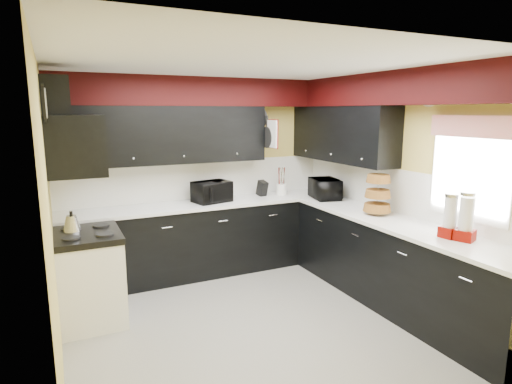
% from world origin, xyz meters
% --- Properties ---
extents(ground, '(3.60, 3.60, 0.00)m').
position_xyz_m(ground, '(0.00, 0.00, 0.00)').
color(ground, gray).
rests_on(ground, ground).
extents(wall_back, '(3.60, 0.06, 2.50)m').
position_xyz_m(wall_back, '(0.00, 1.80, 1.25)').
color(wall_back, '#E0C666').
rests_on(wall_back, ground).
extents(wall_right, '(0.06, 3.60, 2.50)m').
position_xyz_m(wall_right, '(1.80, 0.00, 1.25)').
color(wall_right, '#E0C666').
rests_on(wall_right, ground).
extents(wall_left, '(0.06, 3.60, 2.50)m').
position_xyz_m(wall_left, '(-1.80, 0.00, 1.25)').
color(wall_left, '#E0C666').
rests_on(wall_left, ground).
extents(ceiling, '(3.60, 3.60, 0.06)m').
position_xyz_m(ceiling, '(0.00, 0.00, 2.50)').
color(ceiling, white).
rests_on(ceiling, wall_back).
extents(cab_back, '(3.60, 0.60, 0.90)m').
position_xyz_m(cab_back, '(0.00, 1.50, 0.45)').
color(cab_back, black).
rests_on(cab_back, ground).
extents(cab_right, '(0.60, 3.00, 0.90)m').
position_xyz_m(cab_right, '(1.50, -0.30, 0.45)').
color(cab_right, black).
rests_on(cab_right, ground).
extents(counter_back, '(3.62, 0.64, 0.04)m').
position_xyz_m(counter_back, '(0.00, 1.50, 0.92)').
color(counter_back, white).
rests_on(counter_back, cab_back).
extents(counter_right, '(0.64, 3.02, 0.04)m').
position_xyz_m(counter_right, '(1.50, -0.30, 0.92)').
color(counter_right, white).
rests_on(counter_right, cab_right).
extents(splash_back, '(3.60, 0.02, 0.50)m').
position_xyz_m(splash_back, '(0.00, 1.79, 1.19)').
color(splash_back, white).
rests_on(splash_back, counter_back).
extents(splash_right, '(0.02, 3.60, 0.50)m').
position_xyz_m(splash_right, '(1.79, 0.00, 1.19)').
color(splash_right, white).
rests_on(splash_right, counter_right).
extents(upper_back, '(2.60, 0.35, 0.70)m').
position_xyz_m(upper_back, '(-0.50, 1.62, 1.80)').
color(upper_back, black).
rests_on(upper_back, wall_back).
extents(upper_right, '(0.35, 1.80, 0.70)m').
position_xyz_m(upper_right, '(1.62, 0.90, 1.80)').
color(upper_right, black).
rests_on(upper_right, wall_right).
extents(soffit_back, '(3.60, 0.36, 0.35)m').
position_xyz_m(soffit_back, '(0.00, 1.62, 2.33)').
color(soffit_back, black).
rests_on(soffit_back, wall_back).
extents(soffit_right, '(0.36, 3.24, 0.35)m').
position_xyz_m(soffit_right, '(1.62, -0.18, 2.33)').
color(soffit_right, black).
rests_on(soffit_right, wall_right).
extents(stove, '(0.60, 0.75, 0.86)m').
position_xyz_m(stove, '(-1.50, 0.75, 0.43)').
color(stove, white).
rests_on(stove, ground).
extents(cooktop, '(0.62, 0.77, 0.06)m').
position_xyz_m(cooktop, '(-1.50, 0.75, 0.89)').
color(cooktop, black).
rests_on(cooktop, stove).
extents(hood, '(0.50, 0.78, 0.55)m').
position_xyz_m(hood, '(-1.55, 0.75, 1.78)').
color(hood, black).
rests_on(hood, wall_left).
extents(hood_duct, '(0.24, 0.40, 0.40)m').
position_xyz_m(hood_duct, '(-1.68, 0.75, 2.20)').
color(hood_duct, black).
rests_on(hood_duct, wall_left).
extents(window, '(0.03, 0.86, 0.96)m').
position_xyz_m(window, '(1.79, -0.90, 1.55)').
color(window, white).
rests_on(window, wall_right).
extents(valance, '(0.04, 0.88, 0.20)m').
position_xyz_m(valance, '(1.73, -0.90, 1.95)').
color(valance, red).
rests_on(valance, wall_right).
extents(pan_top, '(0.03, 0.22, 0.40)m').
position_xyz_m(pan_top, '(0.82, 1.55, 2.00)').
color(pan_top, black).
rests_on(pan_top, upper_back).
extents(pan_mid, '(0.03, 0.28, 0.46)m').
position_xyz_m(pan_mid, '(0.82, 1.42, 1.75)').
color(pan_mid, black).
rests_on(pan_mid, upper_back).
extents(pan_low, '(0.03, 0.24, 0.42)m').
position_xyz_m(pan_low, '(0.82, 1.68, 1.72)').
color(pan_low, black).
rests_on(pan_low, upper_back).
extents(cut_board, '(0.03, 0.26, 0.35)m').
position_xyz_m(cut_board, '(0.83, 1.30, 1.80)').
color(cut_board, white).
rests_on(cut_board, upper_back).
extents(baskets, '(0.27, 0.27, 0.50)m').
position_xyz_m(baskets, '(1.52, 0.05, 1.18)').
color(baskets, brown).
rests_on(baskets, upper_right).
extents(clock, '(0.03, 0.30, 0.30)m').
position_xyz_m(clock, '(-1.77, 0.25, 2.15)').
color(clock, black).
rests_on(clock, wall_left).
extents(deco_plate, '(0.03, 0.24, 0.24)m').
position_xyz_m(deco_plate, '(1.77, -0.35, 2.25)').
color(deco_plate, white).
rests_on(deco_plate, wall_right).
extents(toaster_oven, '(0.53, 0.47, 0.26)m').
position_xyz_m(toaster_oven, '(0.07, 1.49, 1.07)').
color(toaster_oven, black).
rests_on(toaster_oven, counter_back).
extents(microwave, '(0.43, 0.54, 0.26)m').
position_xyz_m(microwave, '(1.50, 1.04, 1.07)').
color(microwave, black).
rests_on(microwave, counter_right).
extents(utensil_crock, '(0.15, 0.15, 0.15)m').
position_xyz_m(utensil_crock, '(1.10, 1.52, 1.02)').
color(utensil_crock, white).
rests_on(utensil_crock, counter_back).
extents(knife_block, '(0.12, 0.15, 0.21)m').
position_xyz_m(knife_block, '(0.82, 1.56, 1.04)').
color(knife_block, black).
rests_on(knife_block, counter_back).
extents(kettle, '(0.23, 0.23, 0.15)m').
position_xyz_m(kettle, '(-1.62, 0.87, 1.00)').
color(kettle, '#A3A3A7').
rests_on(kettle, cooktop).
extents(dispenser_a, '(0.16, 0.16, 0.38)m').
position_xyz_m(dispenser_a, '(1.50, -0.95, 1.13)').
color(dispenser_a, '#6C0A08').
rests_on(dispenser_a, counter_right).
extents(dispenser_b, '(0.21, 0.21, 0.43)m').
position_xyz_m(dispenser_b, '(1.56, -1.07, 1.15)').
color(dispenser_b, maroon).
rests_on(dispenser_b, counter_right).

